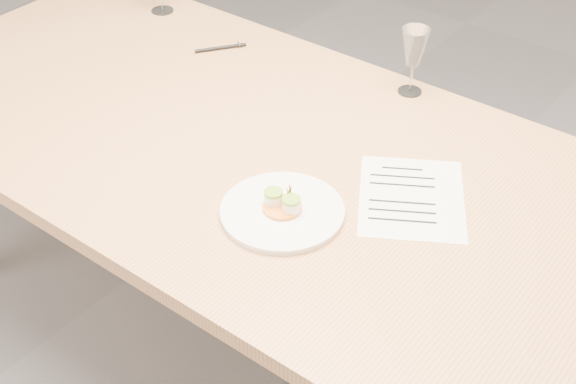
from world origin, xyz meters
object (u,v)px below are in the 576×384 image
Objects in this scene: dining_table at (297,184)px; wine_glass_1 at (414,49)px; ballpoint_pen at (221,48)px; dinner_plate at (282,211)px; recipe_sheet at (411,197)px.

dining_table is 13.12× the size of wine_glass_1.
dining_table is 0.60m from ballpoint_pen.
ballpoint_pen is (-0.51, 0.31, 0.07)m from dining_table.
wine_glass_1 is at bearing 94.48° from dinner_plate.
recipe_sheet is 0.47m from wine_glass_1.
dining_table is 0.48m from wine_glass_1.
dinner_plate reaches higher than dining_table.
dinner_plate is at bearing -85.52° from wine_glass_1.
dinner_plate is 0.29m from recipe_sheet.
dinner_plate reaches higher than ballpoint_pen.
dining_table is 6.50× the size of recipe_sheet.
dining_table is at bearing -96.04° from wine_glass_1.
wine_glass_1 is (0.05, 0.43, 0.20)m from dining_table.
wine_glass_1 is (0.56, 0.13, 0.12)m from ballpoint_pen.
dining_table is 0.22m from dinner_plate.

